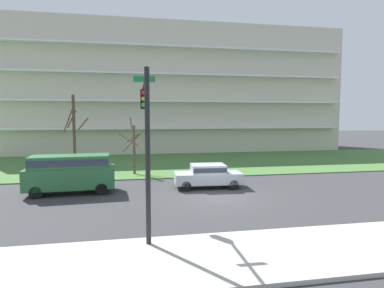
% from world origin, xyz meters
% --- Properties ---
extents(ground, '(160.00, 160.00, 0.00)m').
position_xyz_m(ground, '(0.00, 0.00, 0.00)').
color(ground, '#38383A').
extents(sidewalk_curb_near, '(80.00, 4.00, 0.15)m').
position_xyz_m(sidewalk_curb_near, '(0.00, -8.00, 0.07)').
color(sidewalk_curb_near, '#BCB7AD').
rests_on(sidewalk_curb_near, ground).
extents(grass_lawn_strip, '(80.00, 16.00, 0.08)m').
position_xyz_m(grass_lawn_strip, '(0.00, 14.00, 0.04)').
color(grass_lawn_strip, '#477238').
rests_on(grass_lawn_strip, ground).
extents(apartment_building, '(46.26, 13.70, 16.57)m').
position_xyz_m(apartment_building, '(0.00, 28.37, 8.29)').
color(apartment_building, beige).
rests_on(apartment_building, ground).
extents(tree_far_left, '(1.99, 1.44, 6.48)m').
position_xyz_m(tree_far_left, '(-9.69, 9.60, 3.41)').
color(tree_far_left, '#4C3828').
rests_on(tree_far_left, ground).
extents(tree_left, '(2.23, 2.24, 4.65)m').
position_xyz_m(tree_left, '(-4.91, 8.33, 2.30)').
color(tree_left, brown).
rests_on(tree_left, ground).
extents(van_green_near_left, '(5.31, 2.30, 2.36)m').
position_xyz_m(van_green_near_left, '(-8.73, 2.50, 1.40)').
color(van_green_near_left, '#2D6B3D').
rests_on(van_green_near_left, ground).
extents(sedan_silver_center_left, '(4.49, 2.03, 1.57)m').
position_xyz_m(sedan_silver_center_left, '(-0.10, 2.50, 0.87)').
color(sedan_silver_center_left, '#B7BABF').
rests_on(sedan_silver_center_left, ground).
extents(traffic_signal_mast, '(0.90, 4.33, 6.41)m').
position_xyz_m(traffic_signal_mast, '(-4.43, -5.20, 4.32)').
color(traffic_signal_mast, black).
rests_on(traffic_signal_mast, ground).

